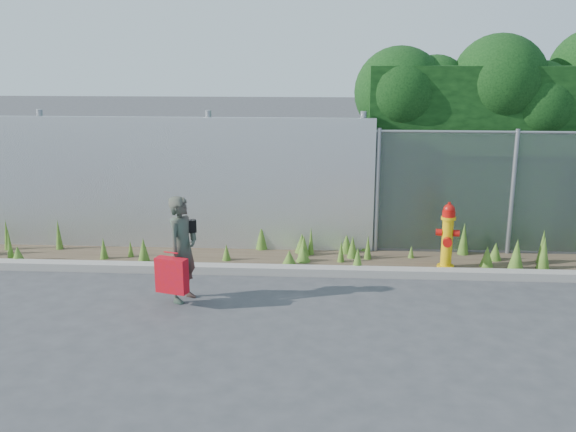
{
  "coord_description": "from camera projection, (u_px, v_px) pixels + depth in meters",
  "views": [
    {
      "loc": [
        0.24,
        -7.22,
        3.22
      ],
      "look_at": [
        -0.3,
        1.4,
        1.0
      ],
      "focal_mm": 40.0,
      "sensor_mm": 36.0,
      "label": 1
    }
  ],
  "objects": [
    {
      "name": "ground",
      "position": [
        305.0,
        324.0,
        7.8
      ],
      "size": [
        80.0,
        80.0,
        0.0
      ],
      "primitive_type": "plane",
      "color": "#39393C",
      "rests_on": "ground"
    },
    {
      "name": "corrugated_fence",
      "position": [
        117.0,
        183.0,
        10.62
      ],
      "size": [
        8.5,
        0.21,
        2.3
      ],
      "color": "#B2B5BA",
      "rests_on": "ground"
    },
    {
      "name": "curb",
      "position": [
        310.0,
        271.0,
        9.52
      ],
      "size": [
        16.0,
        0.22,
        0.12
      ],
      "primitive_type": "cube",
      "color": "gray",
      "rests_on": "ground"
    },
    {
      "name": "red_tote_bag",
      "position": [
        172.0,
        275.0,
        8.22
      ],
      "size": [
        0.41,
        0.15,
        0.54
      ],
      "rotation": [
        0.0,
        0.0,
        -0.29
      ],
      "color": "#B10A21"
    },
    {
      "name": "hedge",
      "position": [
        572.0,
        130.0,
        10.9
      ],
      "size": [
        7.53,
        1.94,
        3.62
      ],
      "color": "black",
      "rests_on": "ground"
    },
    {
      "name": "black_shoulder_bag",
      "position": [
        187.0,
        226.0,
        8.46
      ],
      "size": [
        0.22,
        0.09,
        0.17
      ],
      "rotation": [
        0.0,
        0.0,
        0.37
      ],
      "color": "black"
    },
    {
      "name": "fire_hydrant",
      "position": [
        447.0,
        237.0,
        9.67
      ],
      "size": [
        0.35,
        0.31,
        1.04
      ],
      "rotation": [
        0.0,
        0.0,
        -0.15
      ],
      "color": "#DDAB0B",
      "rests_on": "ground"
    },
    {
      "name": "weed_strip",
      "position": [
        321.0,
        253.0,
        10.1
      ],
      "size": [
        16.0,
        1.35,
        0.55
      ],
      "color": "#483829",
      "rests_on": "ground"
    },
    {
      "name": "woman",
      "position": [
        183.0,
        249.0,
        8.41
      ],
      "size": [
        0.51,
        0.61,
        1.42
      ],
      "primitive_type": "imported",
      "rotation": [
        0.0,
        0.0,
        1.17
      ],
      "color": "#0F634B",
      "rests_on": "ground"
    }
  ]
}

